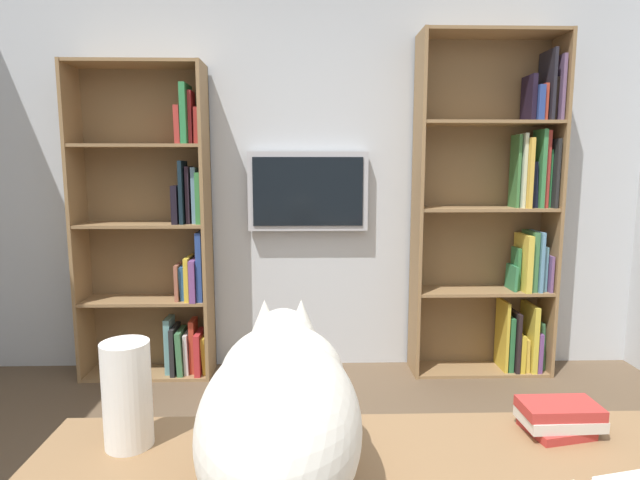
% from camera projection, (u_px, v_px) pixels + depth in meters
% --- Properties ---
extents(wall_back, '(4.52, 0.06, 2.70)m').
position_uv_depth(wall_back, '(315.00, 169.00, 3.44)').
color(wall_back, silver).
rests_on(wall_back, ground).
extents(bookshelf_left, '(0.91, 0.28, 2.19)m').
position_uv_depth(bookshelf_left, '(502.00, 219.00, 3.35)').
color(bookshelf_left, '#937047').
rests_on(bookshelf_left, ground).
extents(bookshelf_right, '(0.83, 0.28, 2.00)m').
position_uv_depth(bookshelf_right, '(160.00, 236.00, 3.31)').
color(bookshelf_right, '#937047').
rests_on(bookshelf_right, ground).
extents(wall_mounted_tv, '(0.79, 0.07, 0.52)m').
position_uv_depth(wall_mounted_tv, '(308.00, 191.00, 3.37)').
color(wall_mounted_tv, '#B7B7BC').
extents(cat, '(0.32, 0.67, 0.35)m').
position_uv_depth(cat, '(280.00, 406.00, 1.03)').
color(cat, silver).
rests_on(cat, desk).
extents(paper_towel_roll, '(0.11, 0.11, 0.25)m').
position_uv_depth(paper_towel_roll, '(127.00, 394.00, 1.18)').
color(paper_towel_roll, white).
rests_on(paper_towel_roll, desk).
extents(desk_book_stack, '(0.19, 0.14, 0.08)m').
position_uv_depth(desk_book_stack, '(559.00, 417.00, 1.25)').
color(desk_book_stack, '#B7332D').
rests_on(desk_book_stack, desk).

